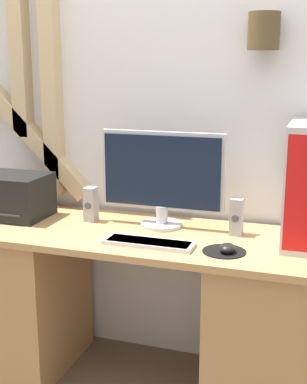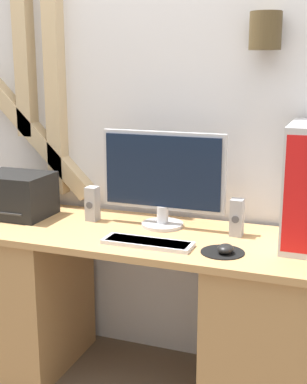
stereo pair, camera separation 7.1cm
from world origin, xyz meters
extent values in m
cube|color=silver|center=(0.00, 0.65, 1.35)|extent=(6.40, 0.05, 2.70)
cube|color=tan|center=(-0.73, 0.59, 1.55)|extent=(0.08, 0.08, 0.88)
cube|color=tan|center=(-0.55, 0.59, 1.48)|extent=(0.08, 0.08, 1.33)
cube|color=tan|center=(-0.80, 0.59, 1.23)|extent=(0.89, 0.08, 0.89)
cylinder|color=#4C3D23|center=(0.48, 0.56, 1.60)|extent=(0.14, 0.14, 0.16)
cube|color=tan|center=(0.00, 0.30, 0.73)|extent=(1.68, 0.60, 0.03)
cube|color=#A4794B|center=(-0.60, 0.30, 0.36)|extent=(0.47, 0.55, 0.71)
cube|color=#A4794B|center=(0.60, 0.30, 0.36)|extent=(0.47, 0.55, 0.71)
cylinder|color=#B7B7BC|center=(0.08, 0.42, 0.75)|extent=(0.19, 0.19, 0.02)
cylinder|color=#B7B7BC|center=(0.08, 0.42, 0.80)|extent=(0.05, 0.05, 0.08)
cube|color=#B7B7BC|center=(0.08, 0.43, 1.00)|extent=(0.57, 0.03, 0.35)
cube|color=black|center=(0.08, 0.41, 1.00)|extent=(0.54, 0.01, 0.32)
cube|color=silver|center=(0.11, 0.15, 0.75)|extent=(0.38, 0.11, 0.02)
cube|color=white|center=(0.11, 0.15, 0.76)|extent=(0.35, 0.10, 0.01)
cylinder|color=black|center=(0.42, 0.17, 0.75)|extent=(0.17, 0.17, 0.00)
ellipsoid|color=black|center=(0.43, 0.16, 0.77)|extent=(0.06, 0.08, 0.04)
cube|color=black|center=(-0.65, 0.34, 0.85)|extent=(0.33, 0.26, 0.21)
cube|color=#333333|center=(-0.65, 0.26, 0.79)|extent=(0.23, 0.12, 0.01)
cube|color=#99999E|center=(-0.27, 0.40, 0.83)|extent=(0.05, 0.06, 0.16)
cylinder|color=#47474C|center=(-0.27, 0.36, 0.83)|extent=(0.03, 0.00, 0.03)
cube|color=#99999E|center=(0.42, 0.40, 0.83)|extent=(0.05, 0.06, 0.16)
cylinder|color=#47474C|center=(0.42, 0.37, 0.83)|extent=(0.03, 0.00, 0.03)
camera|label=1|loc=(0.79, -1.82, 1.47)|focal=50.00mm
camera|label=2|loc=(0.85, -1.79, 1.47)|focal=50.00mm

